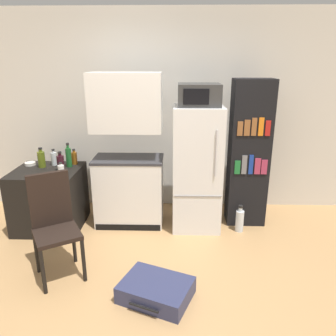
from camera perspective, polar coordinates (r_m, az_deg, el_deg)
ground_plane at (r=3.20m, az=-3.09°, el=-20.66°), size 24.00×24.00×0.00m
wall_back at (r=4.54m, az=1.19°, el=9.58°), size 6.40×0.10×2.66m
side_table at (r=4.36m, az=-19.92°, el=-4.97°), size 0.79×0.73×0.75m
kitchen_hutch at (r=4.06m, az=-6.96°, el=1.86°), size 0.86×0.48×1.89m
refrigerator at (r=4.01m, az=5.05°, el=-0.08°), size 0.58×0.60×1.52m
microwave at (r=3.82m, az=5.42°, el=12.57°), size 0.48×0.42×0.25m
bookshelf at (r=4.17m, az=13.87°, el=2.35°), size 0.48×0.34×1.82m
bottle_milk_white at (r=3.95m, az=-18.12°, el=-0.33°), size 0.07×0.07×0.16m
bottle_wine_dark at (r=4.10m, az=-18.19°, el=0.85°), size 0.08×0.08×0.24m
bottle_clear_short at (r=4.37m, az=-19.24°, el=1.59°), size 0.07×0.07×0.21m
bottle_green_tall at (r=4.23m, az=-16.92°, el=1.88°), size 0.07×0.07×0.30m
bottle_amber_beer at (r=4.33m, az=-16.00°, el=1.72°), size 0.07×0.07×0.20m
bottle_olive_oil at (r=4.33m, az=-21.19°, el=1.47°), size 0.09×0.09×0.25m
bowl at (r=4.49m, az=-22.87°, el=0.69°), size 0.13×0.13×0.04m
chair at (r=3.33m, az=-19.33°, el=-8.19°), size 0.55×0.55×1.02m
suitcase_large_flat at (r=3.09m, az=-2.10°, el=-20.47°), size 0.72×0.63×0.16m
water_bottle_front at (r=4.16m, az=12.37°, el=-8.88°), size 0.10×0.10×0.34m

